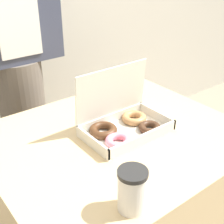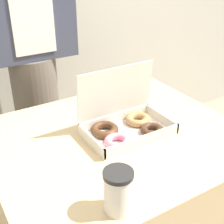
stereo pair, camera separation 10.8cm
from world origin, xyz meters
name	(u,v)px [view 2 (the right image)]	position (x,y,z in m)	size (l,w,h in m)	color
table	(117,204)	(0.00, 0.00, 0.35)	(0.94, 0.79, 0.71)	tan
donut_box	(125,123)	(0.03, 0.00, 0.75)	(0.33, 0.23, 0.24)	silver
coffee_cup	(118,191)	(-0.20, -0.32, 0.77)	(0.08, 0.08, 0.13)	silver
person_customer	(31,53)	(-0.09, 0.71, 0.85)	(0.45, 0.25, 1.60)	#665B51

